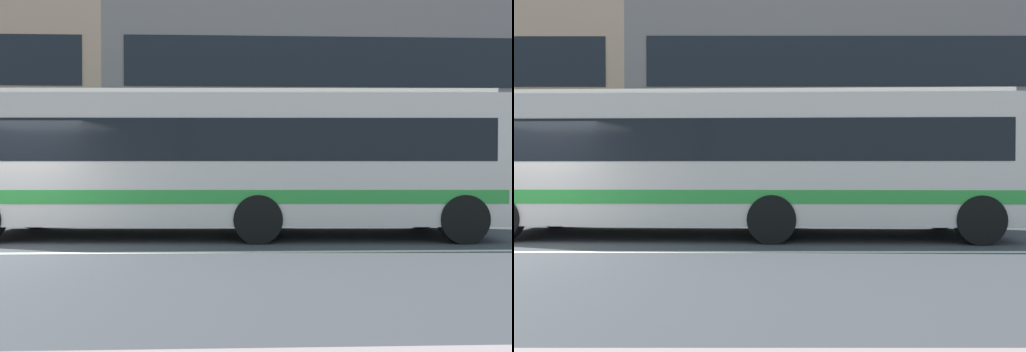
# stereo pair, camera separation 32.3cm
# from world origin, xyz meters

# --- Properties ---
(hedge_row_far) EXTENTS (21.80, 1.10, 0.88)m
(hedge_row_far) POSITION_xyz_m (0.83, 5.64, 0.44)
(hedge_row_far) COLOR #1F4225
(hedge_row_far) RESTS_ON ground_plane
(apartment_block_right) EXTENTS (22.67, 10.21, 10.20)m
(apartment_block_right) POSITION_xyz_m (10.19, 15.27, 5.10)
(apartment_block_right) COLOR gray
(apartment_block_right) RESTS_ON ground_plane
(transit_bus) EXTENTS (11.95, 3.00, 3.19)m
(transit_bus) POSITION_xyz_m (4.10, 2.18, 1.76)
(transit_bus) COLOR beige
(transit_bus) RESTS_ON ground_plane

